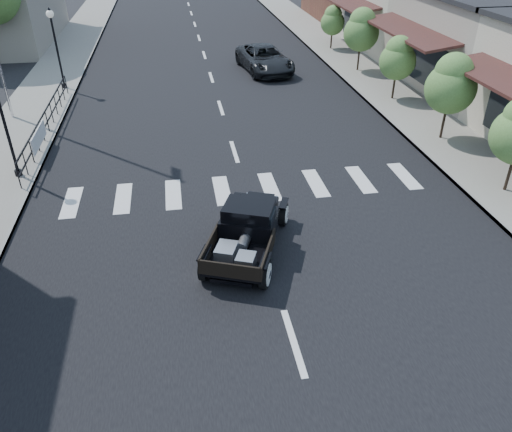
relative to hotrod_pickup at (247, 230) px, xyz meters
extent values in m
plane|color=black|center=(0.47, -0.53, -0.69)|extent=(120.00, 120.00, 0.00)
cube|color=black|center=(0.47, 14.47, -0.68)|extent=(14.00, 80.00, 0.02)
cube|color=gray|center=(-8.03, 14.47, -0.61)|extent=(3.00, 80.00, 0.15)
cube|color=gray|center=(8.97, 14.47, -0.61)|extent=(3.00, 80.00, 0.15)
cube|color=#B6AC9A|center=(15.47, 21.47, 1.56)|extent=(10.00, 9.00, 4.50)
imported|color=black|center=(3.59, 17.22, 0.01)|extent=(2.96, 5.28, 1.39)
camera|label=1|loc=(-1.59, -10.99, 7.29)|focal=35.00mm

